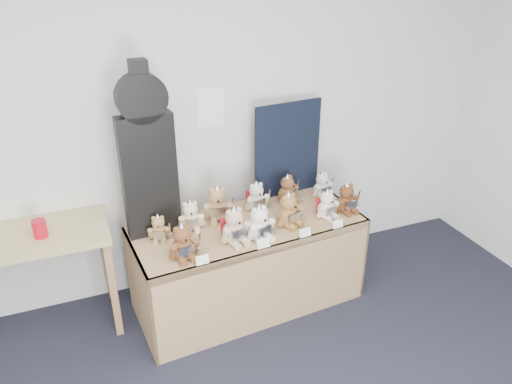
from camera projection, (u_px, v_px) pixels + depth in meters
name	position (u px, v px, depth m)	size (l,w,h in m)	color
room_shell	(210.00, 108.00, 3.72)	(6.00, 6.00, 6.00)	white
display_table	(252.00, 246.00, 3.69)	(1.75, 0.84, 0.71)	#916C49
side_table	(37.00, 250.00, 3.41)	(0.98, 0.55, 0.81)	tan
guitar_case	(147.00, 154.00, 3.31)	(0.38, 0.13, 1.22)	black
navy_board	(288.00, 150.00, 3.95)	(0.58, 0.02, 0.77)	black
red_cup	(40.00, 229.00, 3.29)	(0.09, 0.09, 0.12)	red
teddy_front_far_left	(183.00, 243.00, 3.23)	(0.23, 0.19, 0.28)	brown
teddy_front_left	(235.00, 227.00, 3.41)	(0.25, 0.22, 0.29)	#C8B08D
teddy_front_centre	(260.00, 224.00, 3.45)	(0.24, 0.21, 0.28)	white
teddy_front_right	(289.00, 211.00, 3.61)	(0.24, 0.22, 0.28)	olive
teddy_front_far_right	(327.00, 205.00, 3.73)	(0.20, 0.18, 0.24)	silver
teddy_front_end	(346.00, 199.00, 3.80)	(0.21, 0.18, 0.26)	brown
teddy_back_left	(191.00, 217.00, 3.57)	(0.21, 0.18, 0.25)	beige
teddy_back_centre_left	(218.00, 205.00, 3.68)	(0.24, 0.22, 0.30)	tan
teddy_back_centre_right	(257.00, 198.00, 3.82)	(0.21, 0.18, 0.26)	silver
teddy_back_right	(288.00, 190.00, 3.94)	(0.21, 0.20, 0.25)	brown
teddy_back_end	(322.00, 186.00, 4.04)	(0.19, 0.17, 0.23)	white
teddy_back_far_left	(159.00, 229.00, 3.45)	(0.17, 0.15, 0.21)	#A2824B
entry_card_a	(202.00, 260.00, 3.20)	(0.09, 0.00, 0.06)	white
entry_card_b	(264.00, 243.00, 3.37)	(0.10, 0.00, 0.07)	white
entry_card_c	(305.00, 232.00, 3.50)	(0.09, 0.00, 0.06)	white
entry_card_d	(338.00, 224.00, 3.61)	(0.08, 0.00, 0.06)	white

